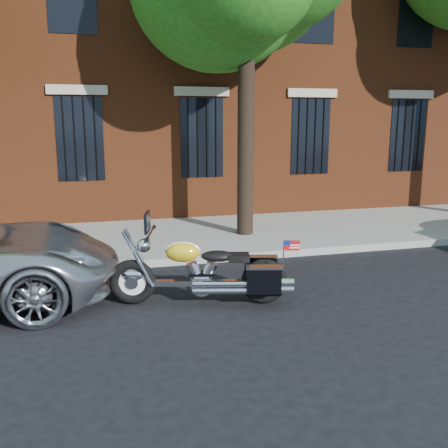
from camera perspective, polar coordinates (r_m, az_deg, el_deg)
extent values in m
plane|color=black|center=(8.48, 4.96, -6.56)|extent=(120.00, 120.00, 0.00)
cube|color=gray|center=(9.71, 2.22, -3.65)|extent=(40.00, 0.16, 0.15)
cube|color=gray|center=(11.47, -0.52, -1.20)|extent=(40.00, 3.60, 0.15)
cube|color=brown|center=(18.14, -6.31, 22.43)|extent=(26.00, 10.00, 12.00)
cube|color=black|center=(12.98, -2.59, 9.80)|extent=(1.10, 0.14, 2.00)
cube|color=#B2A893|center=(12.95, -2.61, 14.89)|extent=(1.40, 0.20, 0.22)
cylinder|color=black|center=(12.90, -2.51, 9.79)|extent=(0.04, 0.04, 2.00)
cylinder|color=black|center=(10.96, 2.51, 10.97)|extent=(0.36, 0.36, 5.00)
torus|color=black|center=(7.47, -10.41, -6.52)|extent=(0.70, 0.31, 0.68)
torus|color=black|center=(7.40, 4.60, -6.54)|extent=(0.70, 0.31, 0.68)
cylinder|color=white|center=(7.47, -10.41, -6.52)|extent=(0.51, 0.18, 0.51)
cylinder|color=white|center=(7.40, 4.60, -6.54)|extent=(0.51, 0.18, 0.51)
ellipsoid|color=white|center=(7.44, -10.44, -5.78)|extent=(0.38, 0.21, 0.20)
ellipsoid|color=yellow|center=(7.36, 4.62, -5.64)|extent=(0.38, 0.22, 0.20)
cube|color=white|center=(7.38, -2.94, -6.73)|extent=(1.50, 0.47, 0.08)
cylinder|color=white|center=(7.39, -2.54, -6.88)|extent=(0.36, 0.26, 0.33)
cylinder|color=white|center=(7.21, 1.49, -7.26)|extent=(1.26, 0.40, 0.09)
ellipsoid|color=yellow|center=(7.26, -4.74, -3.23)|extent=(0.56, 0.40, 0.29)
ellipsoid|color=black|center=(7.26, -0.72, -3.69)|extent=(0.55, 0.40, 0.16)
cube|color=black|center=(7.62, 4.20, -5.11)|extent=(0.51, 0.28, 0.39)
cube|color=black|center=(7.11, 4.57, -6.36)|extent=(0.51, 0.28, 0.39)
cylinder|color=white|center=(7.23, -8.40, -1.04)|extent=(0.23, 0.78, 0.04)
sphere|color=white|center=(7.29, -9.15, -2.44)|extent=(0.25, 0.25, 0.20)
cube|color=black|center=(7.20, -8.76, 0.22)|extent=(0.14, 0.40, 0.28)
cube|color=red|center=(6.98, 7.75, -2.45)|extent=(0.22, 0.07, 0.14)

